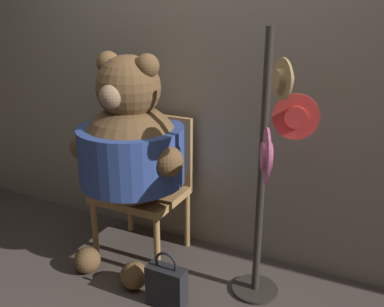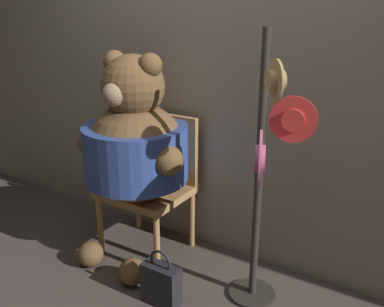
# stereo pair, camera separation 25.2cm
# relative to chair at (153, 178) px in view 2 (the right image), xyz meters

# --- Properties ---
(ground_plane) EXTENTS (14.00, 14.00, 0.00)m
(ground_plane) POSITION_rel_chair_xyz_m (0.36, -0.43, -0.52)
(ground_plane) COLOR #4C423D
(wall_back) EXTENTS (8.00, 0.10, 2.57)m
(wall_back) POSITION_rel_chair_xyz_m (0.36, 0.27, 0.77)
(wall_back) COLOR gray
(wall_back) RESTS_ON ground_plane
(chair) EXTENTS (0.55, 0.47, 0.95)m
(chair) POSITION_rel_chair_xyz_m (0.00, 0.00, 0.00)
(chair) COLOR #B2844C
(chair) RESTS_ON ground_plane
(teddy_bear) EXTENTS (0.81, 0.72, 1.39)m
(teddy_bear) POSITION_rel_chair_xyz_m (-0.01, -0.16, 0.28)
(teddy_bear) COLOR brown
(teddy_bear) RESTS_ON ground_plane
(hat_display_rack) EXTENTS (0.41, 0.42, 1.56)m
(hat_display_rack) POSITION_rel_chair_xyz_m (0.90, -0.19, 0.28)
(hat_display_rack) COLOR #332D28
(hat_display_rack) RESTS_ON ground_plane
(handbag_on_ground) EXTENTS (0.23, 0.10, 0.35)m
(handbag_on_ground) POSITION_rel_chair_xyz_m (0.43, -0.50, -0.39)
(handbag_on_ground) COLOR #232328
(handbag_on_ground) RESTS_ON ground_plane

